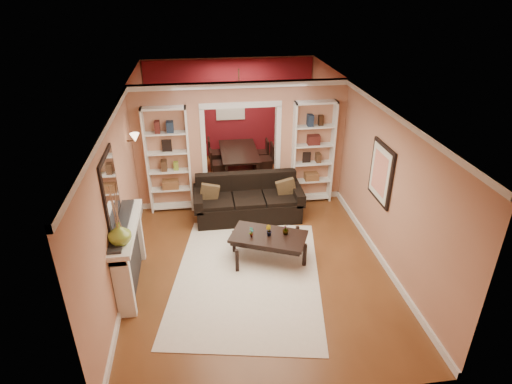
{
  "coord_description": "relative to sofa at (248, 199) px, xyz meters",
  "views": [
    {
      "loc": [
        -0.86,
        -7.39,
        4.65
      ],
      "look_at": [
        0.05,
        -0.8,
        1.23
      ],
      "focal_mm": 30.0,
      "sensor_mm": 36.0,
      "label": 1
    }
  ],
  "objects": [
    {
      "name": "dining_chair_se",
      "position": [
        0.63,
        2.64,
        -0.07
      ],
      "size": [
        0.41,
        0.41,
        0.75
      ],
      "primitive_type": "cube",
      "rotation": [
        0.0,
        0.0,
        -1.46
      ],
      "color": "black",
      "rests_on": "floor"
    },
    {
      "name": "wall_sconce",
      "position": [
        -2.2,
        0.1,
        1.39
      ],
      "size": [
        0.18,
        0.18,
        0.22
      ],
      "primitive_type": "cube",
      "color": "#FFE0A5",
      "rests_on": "wall_left"
    },
    {
      "name": "plant_left",
      "position": [
        -0.13,
        -1.54,
        0.15
      ],
      "size": [
        0.11,
        0.12,
        0.19
      ],
      "primitive_type": "imported",
      "rotation": [
        0.0,
        0.0,
        1.01
      ],
      "color": "#336626",
      "rests_on": "coffee_table"
    },
    {
      "name": "plant_center",
      "position": [
        0.18,
        -1.54,
        0.16
      ],
      "size": [
        0.14,
        0.14,
        0.2
      ],
      "primitive_type": "imported",
      "rotation": [
        0.0,
        0.0,
        2.22
      ],
      "color": "#336626",
      "rests_on": "coffee_table"
    },
    {
      "name": "area_rug",
      "position": [
        -0.26,
        -2.01,
        -0.43
      ],
      "size": [
        3.01,
        3.79,
        0.01
      ],
      "primitive_type": "cube",
      "rotation": [
        0.0,
        0.0,
        -0.18
      ],
      "color": "silver",
      "rests_on": "floor"
    },
    {
      "name": "wall_left",
      "position": [
        -2.3,
        -0.45,
        0.91
      ],
      "size": [
        0.0,
        8.0,
        8.0
      ],
      "primitive_type": "plane",
      "rotation": [
        1.57,
        0.0,
        1.57
      ],
      "color": "tan",
      "rests_on": "ground"
    },
    {
      "name": "framed_art",
      "position": [
        2.16,
        -1.45,
        1.11
      ],
      "size": [
        0.04,
        0.85,
        1.05
      ],
      "primitive_type": "cube",
      "color": "black",
      "rests_on": "wall_right"
    },
    {
      "name": "ceiling",
      "position": [
        -0.05,
        -0.45,
        2.26
      ],
      "size": [
        8.0,
        8.0,
        0.0
      ],
      "primitive_type": "plane",
      "rotation": [
        3.14,
        0.0,
        0.0
      ],
      "color": "white",
      "rests_on": "ground"
    },
    {
      "name": "coffee_table",
      "position": [
        0.18,
        -1.54,
        -0.19
      ],
      "size": [
        1.49,
        1.17,
        0.5
      ],
      "primitive_type": "cube",
      "rotation": [
        0.0,
        0.0,
        -0.41
      ],
      "color": "black",
      "rests_on": "floor"
    },
    {
      "name": "dining_chair_nw",
      "position": [
        -0.47,
        2.04,
        -0.05
      ],
      "size": [
        0.5,
        0.5,
        0.78
      ],
      "primitive_type": "cube",
      "rotation": [
        0.0,
        0.0,
        1.93
      ],
      "color": "black",
      "rests_on": "floor"
    },
    {
      "name": "red_back_panel",
      "position": [
        -0.05,
        3.52,
        0.88
      ],
      "size": [
        4.44,
        0.04,
        2.64
      ],
      "primitive_type": "cube",
      "color": "maroon",
      "rests_on": "floor"
    },
    {
      "name": "dining_table",
      "position": [
        0.08,
        2.34,
        -0.14
      ],
      "size": [
        1.68,
        0.94,
        0.59
      ],
      "primitive_type": "imported",
      "rotation": [
        0.0,
        0.0,
        1.57
      ],
      "color": "black",
      "rests_on": "floor"
    },
    {
      "name": "wall_back",
      "position": [
        -0.05,
        3.55,
        0.91
      ],
      "size": [
        8.0,
        0.0,
        8.0
      ],
      "primitive_type": "plane",
      "rotation": [
        1.57,
        0.0,
        0.0
      ],
      "color": "tan",
      "rests_on": "ground"
    },
    {
      "name": "dining_chair_ne",
      "position": [
        0.63,
        2.04,
        -0.01
      ],
      "size": [
        0.54,
        0.54,
        0.86
      ],
      "primitive_type": "cube",
      "rotation": [
        0.0,
        0.0,
        -1.91
      ],
      "color": "black",
      "rests_on": "floor"
    },
    {
      "name": "fireplace",
      "position": [
        -2.14,
        -1.95,
        0.14
      ],
      "size": [
        0.32,
        1.7,
        1.16
      ],
      "primitive_type": "cube",
      "color": "white",
      "rests_on": "floor"
    },
    {
      "name": "bookshelf_right",
      "position": [
        1.5,
        0.58,
        0.71
      ],
      "size": [
        0.9,
        0.3,
        2.3
      ],
      "primitive_type": "cube",
      "color": "white",
      "rests_on": "floor"
    },
    {
      "name": "plant_right",
      "position": [
        0.49,
        -1.54,
        0.16
      ],
      "size": [
        0.15,
        0.15,
        0.2
      ],
      "primitive_type": "imported",
      "rotation": [
        0.0,
        0.0,
        4.01
      ],
      "color": "#336626",
      "rests_on": "coffee_table"
    },
    {
      "name": "floor",
      "position": [
        -0.05,
        -0.45,
        -0.44
      ],
      "size": [
        8.0,
        8.0,
        0.0
      ],
      "primitive_type": "plane",
      "color": "brown",
      "rests_on": "ground"
    },
    {
      "name": "sofa",
      "position": [
        0.0,
        0.0,
        0.0
      ],
      "size": [
        2.25,
        0.97,
        0.88
      ],
      "primitive_type": "cube",
      "color": "black",
      "rests_on": "floor"
    },
    {
      "name": "chandelier",
      "position": [
        -0.05,
        2.25,
        1.58
      ],
      "size": [
        0.5,
        0.5,
        0.3
      ],
      "primitive_type": "cube",
      "color": "#352418",
      "rests_on": "ceiling"
    },
    {
      "name": "partition_wall",
      "position": [
        -0.05,
        0.75,
        0.91
      ],
      "size": [
        4.5,
        0.15,
        2.7
      ],
      "primitive_type": "cube",
      "color": "tan",
      "rests_on": "floor"
    },
    {
      "name": "vase",
      "position": [
        -2.14,
        -2.46,
        0.89
      ],
      "size": [
        0.35,
        0.35,
        0.34
      ],
      "primitive_type": "imported",
      "rotation": [
        0.0,
        0.0,
        -0.05
      ],
      "color": "olive",
      "rests_on": "fireplace"
    },
    {
      "name": "pillow_left",
      "position": [
        -0.8,
        -0.02,
        0.18
      ],
      "size": [
        0.38,
        0.12,
        0.38
      ],
      "primitive_type": "cube",
      "rotation": [
        0.0,
        0.0,
        -0.03
      ],
      "color": "brown",
      "rests_on": "sofa"
    },
    {
      "name": "bookshelf_left",
      "position": [
        -1.6,
        0.58,
        0.71
      ],
      "size": [
        0.9,
        0.3,
        2.3
      ],
      "primitive_type": "cube",
      "color": "white",
      "rests_on": "floor"
    },
    {
      "name": "pillow_right",
      "position": [
        0.8,
        -0.02,
        0.18
      ],
      "size": [
        0.39,
        0.13,
        0.39
      ],
      "primitive_type": "cube",
      "rotation": [
        0.0,
        0.0,
        0.05
      ],
      "color": "brown",
      "rests_on": "sofa"
    },
    {
      "name": "mirror",
      "position": [
        -2.28,
        -1.95,
        1.36
      ],
      "size": [
        0.03,
        0.95,
        1.1
      ],
      "primitive_type": "cube",
      "color": "silver",
      "rests_on": "wall_left"
    },
    {
      "name": "wall_front",
      "position": [
        -0.05,
        -4.45,
        0.91
      ],
      "size": [
        8.0,
        0.0,
        8.0
      ],
      "primitive_type": "plane",
      "rotation": [
        -1.57,
        0.0,
        0.0
      ],
      "color": "tan",
      "rests_on": "ground"
    },
    {
      "name": "dining_chair_sw",
      "position": [
        -0.47,
        2.64,
        -0.01
      ],
      "size": [
        0.43,
        0.43,
        0.86
      ],
      "primitive_type": "cube",
      "rotation": [
        0.0,
        0.0,
        1.6
      ],
      "color": "black",
      "rests_on": "floor"
    },
    {
      "name": "wall_right",
      "position": [
        2.2,
        -0.45,
        0.91
      ],
      "size": [
        0.0,
        8.0,
        8.0
      ],
      "primitive_type": "plane",
      "rotation": [
        1.57,
        0.0,
        -1.57
      ],
      "color": "tan",
      "rests_on": "ground"
    },
    {
      "name": "dining_window",
      "position": [
        -0.05,
        3.48,
        1.11
      ],
      "size": [
        0.78,
        0.03,
        0.98
      ],
      "primitive_type": "cube",
      "color": "#8CA5CC",
      "rests_on": "wall_back"
    }
  ]
}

